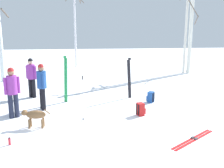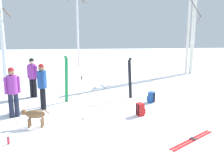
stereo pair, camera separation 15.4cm
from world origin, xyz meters
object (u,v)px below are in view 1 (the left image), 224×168
at_px(dog, 35,115).
at_px(ski_poles_0, 83,97).
at_px(person_0, 12,89).
at_px(ski_pair_planted_2, 129,78).
at_px(birch_tree_3, 192,11).
at_px(birch_tree_2, 186,28).
at_px(water_bottle_0, 10,141).
at_px(ski_pair_planted_0, 66,79).
at_px(ski_pair_lying_0, 193,139).
at_px(backpack_0, 141,109).
at_px(birch_tree_1, 75,28).
at_px(backpack_1, 151,97).
at_px(person_1, 31,75).
at_px(person_2, 42,84).

bearing_deg(dog, ski_poles_0, 14.99).
distance_m(person_0, dog, 1.44).
height_order(ski_pair_planted_2, ski_poles_0, ski_pair_planted_2).
bearing_deg(birch_tree_3, birch_tree_2, 161.59).
bearing_deg(water_bottle_0, birch_tree_2, 48.88).
height_order(ski_pair_planted_0, birch_tree_2, birch_tree_2).
relative_size(ski_pair_lying_0, backpack_0, 3.64).
relative_size(birch_tree_1, birch_tree_2, 1.00).
distance_m(dog, birch_tree_2, 12.24).
relative_size(backpack_1, birch_tree_2, 0.08).
height_order(backpack_1, water_bottle_0, backpack_1).
xyz_separation_m(backpack_1, birch_tree_2, (3.98, 6.48, 2.76)).
height_order(person_0, birch_tree_1, birch_tree_1).
bearing_deg(dog, person_1, 101.50).
relative_size(ski_pair_lying_0, water_bottle_0, 7.70).
distance_m(ski_pair_planted_2, water_bottle_0, 5.75).
xyz_separation_m(ski_pair_planted_2, birch_tree_1, (-2.46, 9.43, 2.07)).
xyz_separation_m(person_0, birch_tree_1, (1.84, 11.45, 1.95)).
bearing_deg(ski_pair_planted_2, ski_pair_lying_0, -77.20).
distance_m(person_2, backpack_1, 4.31).
bearing_deg(person_1, ski_pair_lying_0, -43.75).
xyz_separation_m(ski_pair_lying_0, backpack_0, (-1.00, 2.11, 0.20)).
relative_size(ski_pair_planted_2, ski_poles_0, 1.17).
xyz_separation_m(person_2, dog, (0.02, -1.77, -0.59)).
bearing_deg(ski_poles_0, person_0, 165.52).
relative_size(ski_pair_planted_2, backpack_0, 3.97).
bearing_deg(person_1, ski_pair_planted_2, -7.54).
bearing_deg(dog, backpack_1, 28.10).
relative_size(person_1, water_bottle_0, 8.25).
bearing_deg(person_2, ski_pair_lying_0, -35.31).
height_order(person_0, dog, person_0).
height_order(person_1, ski_pair_planted_2, ski_pair_planted_2).
xyz_separation_m(birch_tree_1, birch_tree_2, (7.20, -3.71, 0.05)).
bearing_deg(water_bottle_0, person_1, 93.36).
distance_m(person_2, birch_tree_2, 10.93).
bearing_deg(ski_pair_planted_2, ski_poles_0, -127.10).
bearing_deg(dog, person_2, 90.56).
bearing_deg(person_1, person_2, -68.42).
distance_m(water_bottle_0, birch_tree_2, 13.43).
bearing_deg(birch_tree_1, ski_pair_planted_2, -75.36).
height_order(dog, birch_tree_3, birch_tree_3).
height_order(person_0, water_bottle_0, person_0).
height_order(ski_pair_lying_0, birch_tree_2, birch_tree_2).
distance_m(birch_tree_1, birch_tree_2, 8.10).
bearing_deg(ski_pair_lying_0, backpack_0, 115.27).
bearing_deg(ski_pair_lying_0, person_1, 136.25).
xyz_separation_m(backpack_0, water_bottle_0, (-3.89, -1.88, -0.12)).
distance_m(person_2, ski_pair_planted_0, 1.20).
xyz_separation_m(ski_pair_planted_2, ski_pair_lying_0, (1.00, -4.39, -0.86)).
relative_size(dog, birch_tree_1, 0.15).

